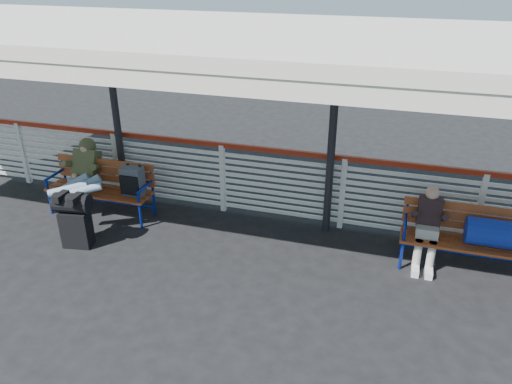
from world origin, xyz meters
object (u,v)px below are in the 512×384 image
(luggage_stack, at_px, (75,218))
(traveler_man, at_px, (80,181))
(bench_left, at_px, (112,182))
(companion_person, at_px, (428,227))
(bench_right, at_px, (482,233))

(luggage_stack, relative_size, traveler_man, 0.53)
(luggage_stack, xyz_separation_m, traveler_man, (-0.35, 0.69, 0.25))
(bench_left, distance_m, traveler_man, 0.51)
(bench_left, height_order, traveler_man, traveler_man)
(bench_left, xyz_separation_m, companion_person, (4.97, -0.01, -0.01))
(bench_left, relative_size, traveler_man, 1.10)
(luggage_stack, height_order, companion_person, companion_person)
(bench_right, bearing_deg, luggage_stack, -169.86)
(bench_left, distance_m, bench_right, 5.66)
(bench_left, relative_size, bench_right, 1.00)
(bench_right, bearing_deg, traveler_man, -176.87)
(bench_right, xyz_separation_m, traveler_man, (-6.03, -0.33, 0.11))
(companion_person, bearing_deg, bench_right, -0.06)
(traveler_man, distance_m, companion_person, 5.34)
(bench_left, bearing_deg, luggage_stack, -91.13)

